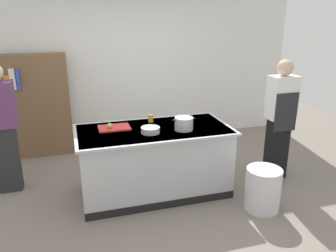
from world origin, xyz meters
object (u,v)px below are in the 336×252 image
trash_bin (263,189)px  bookshelf (35,106)px  onion (110,126)px  juice_cup (151,118)px  person_guest (3,126)px  stock_pot (184,124)px  mixing_bowl (150,130)px  person_chef (280,117)px

trash_bin → bookshelf: 3.79m
trash_bin → onion: bearing=152.0°
juice_cup → person_guest: bearing=170.1°
stock_pot → mixing_bowl: stock_pot is taller
onion → juice_cup: 0.60m
onion → mixing_bowl: (0.47, -0.25, -0.02)m
bookshelf → person_chef: bearing=-29.1°
mixing_bowl → stock_pot: bearing=-0.6°
stock_pot → onion: bearing=164.0°
juice_cup → trash_bin: bearing=-43.6°
juice_cup → person_chef: size_ratio=0.06×
onion → trash_bin: bearing=-28.0°
person_guest → person_chef: bearing=93.1°
person_chef → bookshelf: bearing=60.5°
mixing_bowl → onion: bearing=151.4°
mixing_bowl → person_guest: size_ratio=0.14×
stock_pot → person_chef: 1.46m
mixing_bowl → bookshelf: bearing=127.3°
mixing_bowl → trash_bin: 1.55m
mixing_bowl → bookshelf: 2.43m
juice_cup → trash_bin: size_ratio=0.19×
trash_bin → bookshelf: bearing=136.4°
stock_pot → person_chef: size_ratio=0.17×
person_chef → person_guest: (-3.67, 0.69, -0.00)m
onion → bookshelf: bearing=120.9°
person_chef → person_guest: bearing=78.9°
mixing_bowl → juice_cup: bearing=75.7°
person_guest → bookshelf: size_ratio=1.01×
mixing_bowl → person_guest: person_guest is taller
juice_cup → trash_bin: juice_cup is taller
person_chef → bookshelf: size_ratio=1.01×
juice_cup → person_guest: size_ratio=0.06×
bookshelf → onion: bearing=-59.1°
trash_bin → person_chef: bearing=47.8°
onion → mixing_bowl: 0.53m
stock_pot → person_guest: bearing=161.0°
onion → trash_bin: (1.71, -0.91, -0.69)m
person_guest → bookshelf: bearing=178.9°
person_chef → trash_bin: bearing=137.4°
onion → juice_cup: (0.58, 0.17, -0.01)m
person_chef → bookshelf: person_chef is taller
mixing_bowl → juice_cup: juice_cup is taller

